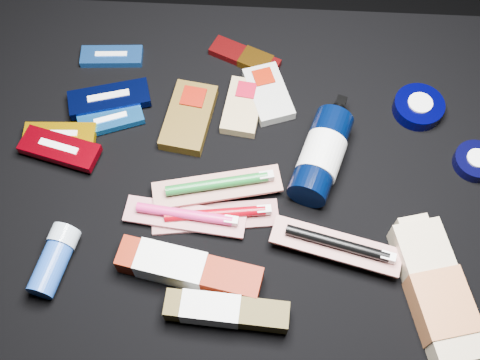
# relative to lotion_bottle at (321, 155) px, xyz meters

# --- Properties ---
(ground) EXTENTS (3.00, 3.00, 0.00)m
(ground) POSITION_rel_lotion_bottle_xyz_m (-0.14, -0.05, -0.43)
(ground) COLOR black
(ground) RESTS_ON ground
(cloth_table) EXTENTS (0.98, 0.78, 0.40)m
(cloth_table) POSITION_rel_lotion_bottle_xyz_m (-0.14, -0.05, -0.23)
(cloth_table) COLOR black
(cloth_table) RESTS_ON ground
(luna_bar_0) EXTENTS (0.11, 0.05, 0.01)m
(luna_bar_0) POSITION_rel_lotion_bottle_xyz_m (-0.37, 0.20, -0.03)
(luna_bar_0) COLOR #1B51A7
(luna_bar_0) RESTS_ON cloth_table
(luna_bar_1) EXTENTS (0.11, 0.08, 0.01)m
(luna_bar_1) POSITION_rel_lotion_bottle_xyz_m (-0.35, 0.06, -0.02)
(luna_bar_1) COLOR #1660B3
(luna_bar_1) RESTS_ON cloth_table
(luna_bar_2) EXTENTS (0.14, 0.09, 0.02)m
(luna_bar_2) POSITION_rel_lotion_bottle_xyz_m (-0.36, 0.10, -0.02)
(luna_bar_2) COLOR black
(luna_bar_2) RESTS_ON cloth_table
(luna_bar_3) EXTENTS (0.12, 0.05, 0.02)m
(luna_bar_3) POSITION_rel_lotion_bottle_xyz_m (-0.43, 0.02, -0.02)
(luna_bar_3) COLOR #DC9A00
(luna_bar_3) RESTS_ON cloth_table
(luna_bar_4) EXTENTS (0.14, 0.08, 0.02)m
(luna_bar_4) POSITION_rel_lotion_bottle_xyz_m (-0.42, -0.00, -0.01)
(luna_bar_4) COLOR #86000B
(luna_bar_4) RESTS_ON cloth_table
(clif_bar_0) EXTENTS (0.09, 0.14, 0.02)m
(clif_bar_0) POSITION_rel_lotion_bottle_xyz_m (-0.22, 0.08, -0.02)
(clif_bar_0) COLOR #49350F
(clif_bar_0) RESTS_ON cloth_table
(clif_bar_1) EXTENTS (0.09, 0.13, 0.02)m
(clif_bar_1) POSITION_rel_lotion_bottle_xyz_m (-0.09, 0.13, -0.02)
(clif_bar_1) COLOR #A3A39C
(clif_bar_1) RESTS_ON cloth_table
(clif_bar_2) EXTENTS (0.07, 0.12, 0.02)m
(clif_bar_2) POSITION_rel_lotion_bottle_xyz_m (-0.13, 0.11, -0.02)
(clif_bar_2) COLOR tan
(clif_bar_2) RESTS_ON cloth_table
(power_bar) EXTENTS (0.13, 0.09, 0.02)m
(power_bar) POSITION_rel_lotion_bottle_xyz_m (-0.12, 0.21, -0.02)
(power_bar) COLOR maroon
(power_bar) RESTS_ON cloth_table
(lotion_bottle) EXTENTS (0.11, 0.20, 0.06)m
(lotion_bottle) POSITION_rel_lotion_bottle_xyz_m (0.00, 0.00, 0.00)
(lotion_bottle) COLOR black
(lotion_bottle) RESTS_ON cloth_table
(cream_tin_upper) EXTENTS (0.08, 0.08, 0.03)m
(cream_tin_upper) POSITION_rel_lotion_bottle_xyz_m (0.17, 0.11, -0.02)
(cream_tin_upper) COLOR black
(cream_tin_upper) RESTS_ON cloth_table
(cream_tin_lower) EXTENTS (0.07, 0.07, 0.02)m
(cream_tin_lower) POSITION_rel_lotion_bottle_xyz_m (0.25, 0.02, -0.02)
(cream_tin_lower) COLOR black
(cream_tin_lower) RESTS_ON cloth_table
(bodywash_bottle) EXTENTS (0.12, 0.22, 0.04)m
(bodywash_bottle) POSITION_rel_lotion_bottle_xyz_m (0.16, -0.21, -0.01)
(bodywash_bottle) COLOR #C1AF8A
(bodywash_bottle) RESTS_ON cloth_table
(deodorant_stick) EXTENTS (0.06, 0.11, 0.04)m
(deodorant_stick) POSITION_rel_lotion_bottle_xyz_m (-0.39, -0.19, -0.01)
(deodorant_stick) COLOR #1A429A
(deodorant_stick) RESTS_ON cloth_table
(toothbrush_pack_0) EXTENTS (0.20, 0.07, 0.02)m
(toothbrush_pack_0) POSITION_rel_lotion_bottle_xyz_m (-0.16, -0.10, -0.02)
(toothbrush_pack_0) COLOR #ADA5A2
(toothbrush_pack_0) RESTS_ON cloth_table
(toothbrush_pack_1) EXTENTS (0.19, 0.06, 0.02)m
(toothbrush_pack_1) POSITION_rel_lotion_bottle_xyz_m (-0.20, -0.11, -0.02)
(toothbrush_pack_1) COLOR silver
(toothbrush_pack_1) RESTS_ON cloth_table
(toothbrush_pack_2) EXTENTS (0.21, 0.09, 0.02)m
(toothbrush_pack_2) POSITION_rel_lotion_bottle_xyz_m (-0.16, -0.06, -0.01)
(toothbrush_pack_2) COLOR #BCB4AF
(toothbrush_pack_2) RESTS_ON cloth_table
(toothbrush_pack_3) EXTENTS (0.20, 0.09, 0.02)m
(toothbrush_pack_3) POSITION_rel_lotion_bottle_xyz_m (0.02, -0.15, -0.00)
(toothbrush_pack_3) COLOR beige
(toothbrush_pack_3) RESTS_ON cloth_table
(toothpaste_carton_red) EXTENTS (0.22, 0.09, 0.04)m
(toothpaste_carton_red) POSITION_rel_lotion_bottle_xyz_m (-0.20, -0.19, -0.01)
(toothpaste_carton_red) COLOR #711302
(toothpaste_carton_red) RESTS_ON cloth_table
(toothpaste_carton_green) EXTENTS (0.18, 0.05, 0.03)m
(toothpaste_carton_green) POSITION_rel_lotion_bottle_xyz_m (-0.14, -0.25, -0.01)
(toothpaste_carton_green) COLOR #3E320E
(toothpaste_carton_green) RESTS_ON cloth_table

